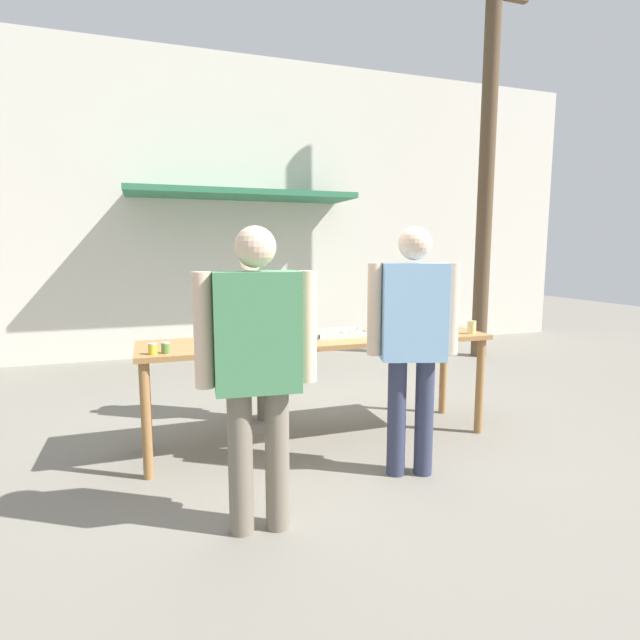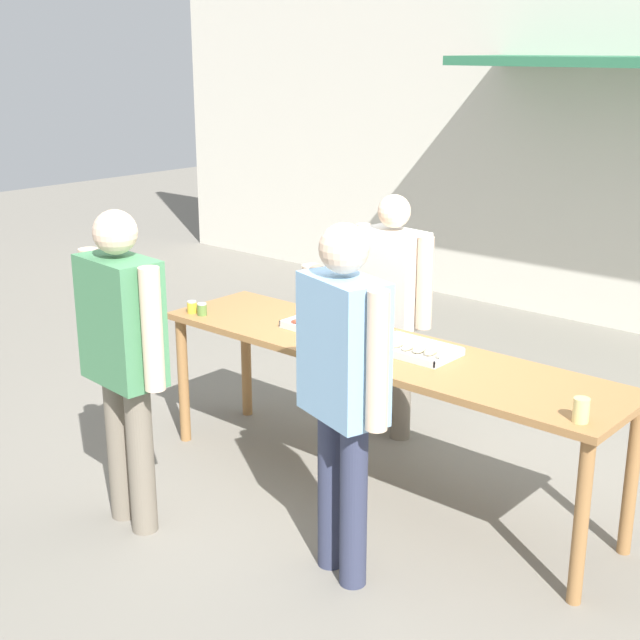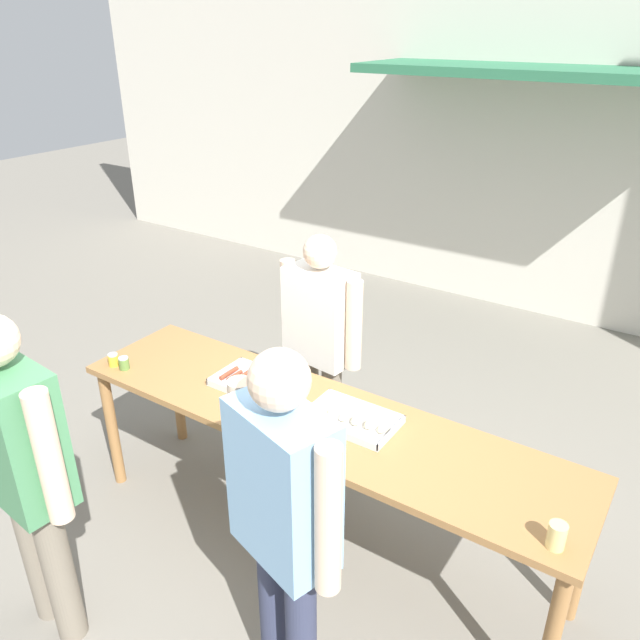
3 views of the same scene
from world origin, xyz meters
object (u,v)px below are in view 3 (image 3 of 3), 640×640
(beer_cup, at_px, (557,536))
(person_server_behind_table, at_px, (320,334))
(food_tray_sausages, at_px, (250,381))
(food_tray_buns, at_px, (353,419))
(condiment_jar_ketchup, at_px, (124,363))
(person_customer_holding_hotdog, at_px, (21,460))
(condiment_jar_mustard, at_px, (113,360))
(person_customer_with_cup, at_px, (284,511))

(beer_cup, height_order, person_server_behind_table, person_server_behind_table)
(food_tray_sausages, xyz_separation_m, food_tray_buns, (0.70, 0.00, 0.00))
(person_server_behind_table, bearing_deg, food_tray_buns, -38.53)
(condiment_jar_ketchup, xyz_separation_m, beer_cup, (2.55, 0.00, 0.02))
(person_customer_holding_hotdog, bearing_deg, person_server_behind_table, -94.94)
(person_server_behind_table, bearing_deg, beer_cup, -21.17)
(condiment_jar_mustard, bearing_deg, person_server_behind_table, 46.43)
(person_server_behind_table, bearing_deg, person_customer_holding_hotdog, -93.52)
(food_tray_buns, height_order, person_server_behind_table, person_server_behind_table)
(food_tray_buns, bearing_deg, person_customer_with_cup, -76.92)
(condiment_jar_ketchup, height_order, person_server_behind_table, person_server_behind_table)
(food_tray_sausages, distance_m, condiment_jar_mustard, 0.88)
(condiment_jar_ketchup, xyz_separation_m, person_customer_with_cup, (1.64, -0.59, 0.13))
(person_server_behind_table, height_order, person_customer_with_cup, person_customer_with_cup)
(beer_cup, xyz_separation_m, person_server_behind_table, (-1.75, 0.93, 0.01))
(condiment_jar_ketchup, relative_size, person_customer_with_cup, 0.04)
(person_customer_holding_hotdog, bearing_deg, person_customer_with_cup, -157.33)
(condiment_jar_mustard, relative_size, condiment_jar_ketchup, 1.00)
(condiment_jar_mustard, xyz_separation_m, person_customer_holding_hotdog, (0.55, -0.95, 0.10))
(beer_cup, relative_size, person_server_behind_table, 0.07)
(food_tray_buns, xyz_separation_m, beer_cup, (1.12, -0.29, 0.04))
(food_tray_buns, height_order, person_customer_with_cup, person_customer_with_cup)
(condiment_jar_ketchup, distance_m, person_server_behind_table, 1.23)
(food_tray_buns, distance_m, condiment_jar_ketchup, 1.46)
(food_tray_sausages, relative_size, person_customer_holding_hotdog, 0.22)
(person_customer_holding_hotdog, bearing_deg, food_tray_sausages, -97.29)
(condiment_jar_mustard, bearing_deg, food_tray_buns, 11.00)
(food_tray_buns, relative_size, person_server_behind_table, 0.29)
(food_tray_sausages, bearing_deg, person_server_behind_table, 84.31)
(person_customer_with_cup, bearing_deg, condiment_jar_ketchup, -2.73)
(beer_cup, bearing_deg, condiment_jar_mustard, -179.85)
(condiment_jar_mustard, relative_size, beer_cup, 0.68)
(food_tray_sausages, xyz_separation_m, beer_cup, (1.81, -0.29, 0.04))
(condiment_jar_mustard, xyz_separation_m, person_server_behind_table, (0.89, 0.94, 0.03))
(food_tray_sausages, height_order, person_server_behind_table, person_server_behind_table)
(food_tray_buns, xyz_separation_m, person_customer_with_cup, (0.20, -0.88, 0.15))
(person_server_behind_table, distance_m, person_customer_holding_hotdog, 1.92)
(food_tray_sausages, height_order, food_tray_buns, food_tray_buns)
(person_customer_with_cup, bearing_deg, food_tray_buns, -59.98)
(food_tray_sausages, bearing_deg, condiment_jar_mustard, -160.33)
(condiment_jar_ketchup, xyz_separation_m, person_server_behind_table, (0.80, 0.93, 0.03))
(beer_cup, height_order, person_customer_with_cup, person_customer_with_cup)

